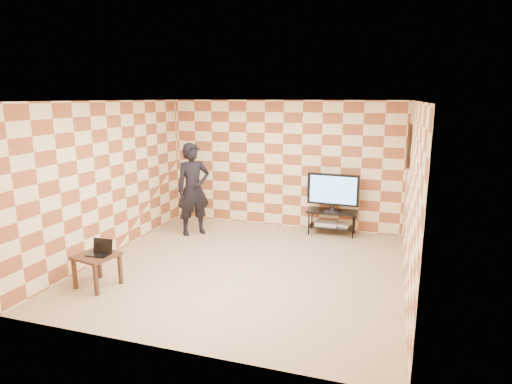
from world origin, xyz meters
TOP-DOWN VIEW (x-y plane):
  - floor at (0.00, 0.00)m, footprint 5.00×5.00m
  - wall_back at (0.00, 2.50)m, footprint 5.00×0.02m
  - wall_front at (0.00, -2.50)m, footprint 5.00×0.02m
  - wall_left at (-2.50, 0.00)m, footprint 0.02×5.00m
  - wall_right at (2.50, 0.00)m, footprint 0.02×5.00m
  - ceiling at (0.00, 0.00)m, footprint 5.00×5.00m
  - wall_art at (2.47, 1.55)m, footprint 0.04×0.72m
  - tv_stand at (1.12, 2.20)m, footprint 1.01×0.45m
  - tv at (1.12, 2.20)m, footprint 1.05×0.22m
  - dvd_player at (1.00, 2.23)m, footprint 0.44×0.32m
  - game_console at (1.35, 2.22)m, footprint 0.25×0.20m
  - side_table at (-1.84, -1.36)m, footprint 0.64×0.64m
  - laptop at (-1.80, -1.32)m, footprint 0.33×0.26m
  - person at (-1.58, 1.38)m, footprint 0.81×0.80m

SIDE VIEW (x-z plane):
  - floor at x=0.00m, z-range 0.00..0.00m
  - game_console at x=1.35m, z-range 0.17..0.23m
  - dvd_player at x=1.00m, z-range 0.17..0.25m
  - tv_stand at x=1.12m, z-range 0.12..0.62m
  - side_table at x=-1.84m, z-range 0.16..0.66m
  - laptop at x=-1.80m, z-range 0.44..0.66m
  - tv at x=1.12m, z-range 0.54..1.30m
  - person at x=-1.58m, z-range 0.00..1.88m
  - wall_back at x=0.00m, z-range 0.00..2.70m
  - wall_front at x=0.00m, z-range 0.00..2.70m
  - wall_left at x=-2.50m, z-range 0.00..2.70m
  - wall_right at x=2.50m, z-range 0.00..2.70m
  - wall_art at x=2.47m, z-range 1.59..2.31m
  - ceiling at x=0.00m, z-range 2.69..2.71m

